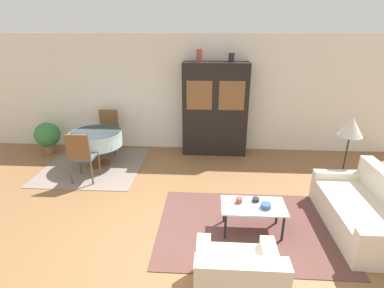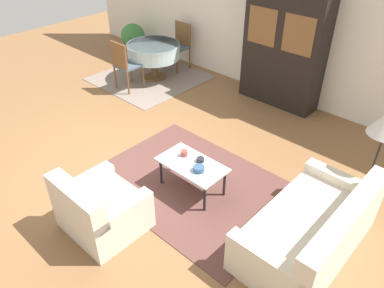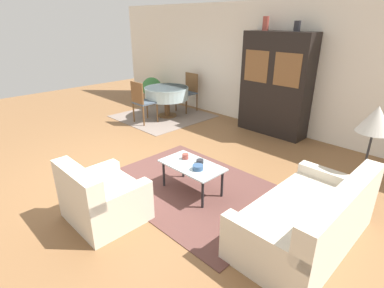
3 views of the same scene
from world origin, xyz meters
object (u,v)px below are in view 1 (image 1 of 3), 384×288
at_px(dining_chair_far, 108,129).
at_px(bowl, 266,206).
at_px(dining_table, 96,139).
at_px(vase_short, 231,57).
at_px(bowl_small, 256,200).
at_px(dining_chair_near, 82,154).
at_px(cup, 239,200).
at_px(floor_lamp, 351,129).
at_px(display_cabinet, 215,109).
at_px(potted_plant, 47,136).
at_px(armchair, 237,281).
at_px(couch, 366,212).
at_px(vase_tall, 199,55).
at_px(coffee_table, 253,208).

bearing_deg(dining_chair_far, bowl, 137.58).
bearing_deg(dining_table, vase_short, 17.15).
bearing_deg(vase_short, bowl_small, -84.84).
distance_m(dining_chair_near, bowl_small, 3.33).
bearing_deg(dining_table, dining_chair_near, -90.00).
xyz_separation_m(cup, bowl, (0.37, -0.11, -0.01)).
height_order(dining_chair_far, floor_lamp, floor_lamp).
distance_m(display_cabinet, potted_plant, 3.99).
relative_size(armchair, floor_lamp, 0.65).
height_order(dining_chair_near, dining_chair_far, same).
bearing_deg(dining_chair_near, vase_short, 30.12).
height_order(couch, cup, couch).
xyz_separation_m(floor_lamp, bowl_small, (-1.75, -1.26, -0.70)).
bearing_deg(dining_chair_far, display_cabinet, -177.62).
height_order(floor_lamp, vase_tall, vase_tall).
relative_size(display_cabinet, vase_tall, 7.82).
bearing_deg(dining_chair_far, cup, 135.25).
bearing_deg(dining_chair_near, display_cabinet, 33.20).
bearing_deg(coffee_table, dining_table, 145.26).
bearing_deg(couch, bowl_small, 91.54).
height_order(armchair, cup, armchair).
height_order(couch, potted_plant, couch).
bearing_deg(dining_table, coffee_table, -34.74).
bearing_deg(potted_plant, armchair, -43.78).
relative_size(coffee_table, vase_tall, 3.38).
bearing_deg(dining_chair_far, dining_table, 90.00).
distance_m(coffee_table, dining_table, 3.71).
bearing_deg(display_cabinet, dining_table, -160.82).
distance_m(cup, vase_short, 3.40).
bearing_deg(couch, vase_short, 33.53).
xyz_separation_m(armchair, dining_chair_far, (-2.73, 4.13, 0.28)).
bearing_deg(potted_plant, vase_short, 3.48).
bearing_deg(potted_plant, couch, -22.76).
height_order(dining_chair_near, bowl, dining_chair_near).
bearing_deg(armchair, cup, 84.86).
bearing_deg(coffee_table, floor_lamp, 37.35).
distance_m(dining_chair_far, floor_lamp, 5.10).
bearing_deg(coffee_table, armchair, -104.33).
distance_m(couch, bowl, 1.52).
bearing_deg(vase_short, display_cabinet, -179.84).
xyz_separation_m(bowl, vase_short, (-0.38, 3.04, 1.74)).
bearing_deg(dining_chair_near, vase_tall, 37.47).
distance_m(coffee_table, bowl, 0.19).
xyz_separation_m(dining_table, cup, (2.85, -2.05, -0.12)).
height_order(armchair, potted_plant, armchair).
distance_m(dining_chair_far, cup, 4.01).
bearing_deg(floor_lamp, coffee_table, -142.65).
bearing_deg(vase_short, floor_lamp, -38.87).
bearing_deg(display_cabinet, dining_chair_far, -177.62).
distance_m(display_cabinet, vase_tall, 1.24).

